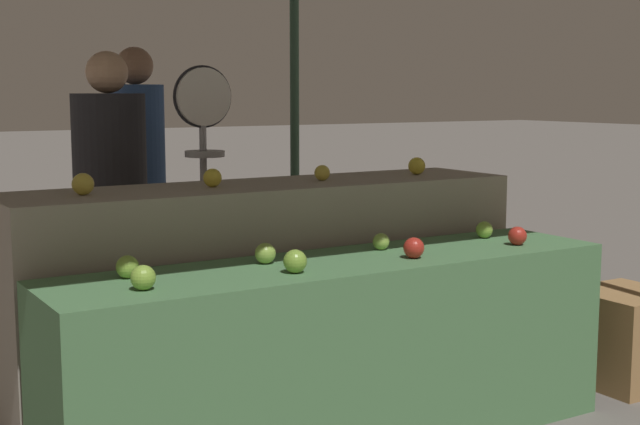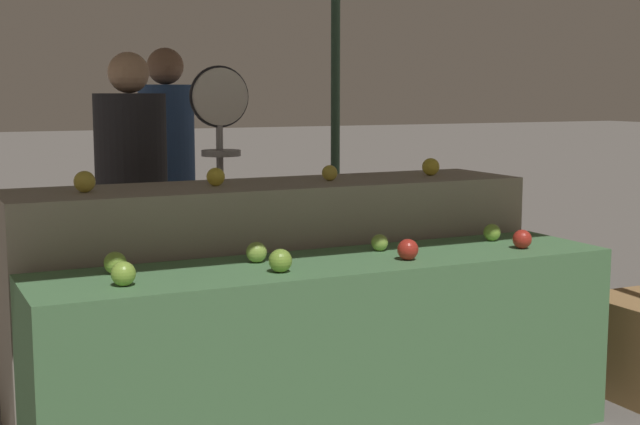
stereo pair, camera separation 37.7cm
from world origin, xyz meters
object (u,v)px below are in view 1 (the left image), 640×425
Objects in this scene: produce_scale at (204,147)px; wooden_crate_side at (625,337)px; person_customer_left at (137,166)px; person_vendor_at_scale at (111,188)px.

produce_scale is 2.28m from wooden_crate_side.
wooden_crate_side is (1.64, -2.28, -0.75)m from person_customer_left.
person_vendor_at_scale is at bearing 139.89° from produce_scale.
person_customer_left reaches higher than produce_scale.
person_vendor_at_scale is at bearing 141.29° from wooden_crate_side.
person_customer_left is at bearing 125.70° from wooden_crate_side.
person_customer_left is at bearing 89.92° from produce_scale.
person_customer_left is (0.38, 0.66, 0.05)m from person_vendor_at_scale.
produce_scale is 0.96× the size of person_vendor_at_scale.
person_vendor_at_scale is 0.76m from person_customer_left.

